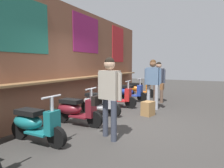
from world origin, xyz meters
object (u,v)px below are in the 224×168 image
scooter_maroon (75,110)px  scooter_red (115,96)px  shopper_with_handbag (109,90)px  shopper_browsing (153,79)px  scooter_orange (138,89)px  scooter_silver (98,102)px  merchandise_crate (148,108)px  scooter_teal (34,123)px  shopper_passing (159,78)px  scooter_blue (129,92)px

scooter_maroon → scooter_red: bearing=89.0°
scooter_maroon → shopper_with_handbag: bearing=-22.1°
scooter_maroon → shopper_browsing: shopper_browsing is taller
scooter_orange → scooter_silver: bearing=-91.8°
scooter_orange → shopper_browsing: size_ratio=0.83×
merchandise_crate → scooter_teal: bearing=155.2°
scooter_silver → shopper_passing: bearing=71.1°
scooter_maroon → shopper_with_handbag: 1.45m
scooter_teal → scooter_maroon: size_ratio=1.00×
scooter_maroon → scooter_orange: size_ratio=1.00×
shopper_with_handbag → scooter_blue: bearing=-156.2°
scooter_red → shopper_with_handbag: 3.18m
scooter_teal → scooter_blue: bearing=91.1°
scooter_orange → scooter_teal: bearing=-91.8°
shopper_passing → scooter_maroon: bearing=174.2°
scooter_red → scooter_silver: bearing=-92.1°
scooter_maroon → scooter_blue: same height
scooter_red → shopper_with_handbag: (-2.87, -1.21, 0.64)m
shopper_with_handbag → shopper_passing: bearing=-171.9°
shopper_browsing → merchandise_crate: 1.29m
shopper_passing → merchandise_crate: size_ratio=3.81×
scooter_silver → shopper_browsing: bearing=54.3°
scooter_orange → shopper_browsing: (-2.20, -1.29, 0.65)m
shopper_passing → merchandise_crate: 2.36m
scooter_orange → scooter_blue: bearing=-91.8°
scooter_maroon → shopper_browsing: size_ratio=0.83×
scooter_maroon → scooter_blue: 3.73m
scooter_silver → merchandise_crate: bearing=26.0°
scooter_blue → shopper_with_handbag: bearing=-71.4°
scooter_silver → scooter_red: (1.24, 0.00, 0.00)m
scooter_blue → shopper_passing: bearing=12.4°
scooter_teal → shopper_passing: bearing=78.4°
scooter_teal → shopper_passing: shopper_passing is taller
merchandise_crate → scooter_blue: bearing=35.0°
scooter_blue → shopper_passing: shopper_passing is taller
scooter_red → scooter_blue: size_ratio=1.00×
scooter_maroon → scooter_silver: bearing=89.0°
shopper_with_handbag → merchandise_crate: (2.19, -0.19, -0.81)m
scooter_blue → scooter_maroon: bearing=-87.6°
scooter_silver → scooter_red: bearing=94.1°
scooter_red → shopper_with_handbag: shopper_with_handbag is taller
scooter_red → shopper_passing: shopper_passing is taller
scooter_orange → shopper_with_handbag: bearing=-79.0°
shopper_with_handbag → scooter_maroon: bearing=-103.5°
scooter_blue → shopper_browsing: size_ratio=0.83×
scooter_teal → shopper_passing: size_ratio=0.86×
scooter_teal → scooter_red: size_ratio=1.00×
scooter_blue → shopper_passing: 1.34m
scooter_silver → merchandise_crate: size_ratio=3.29×
scooter_teal → merchandise_crate: 3.35m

